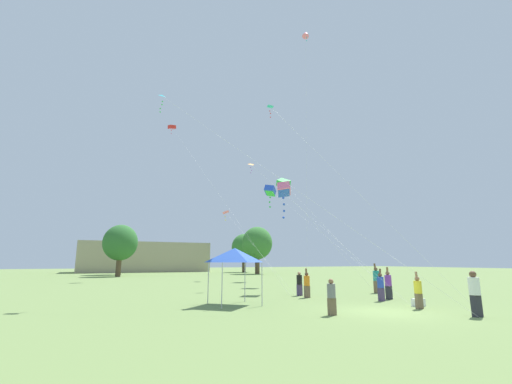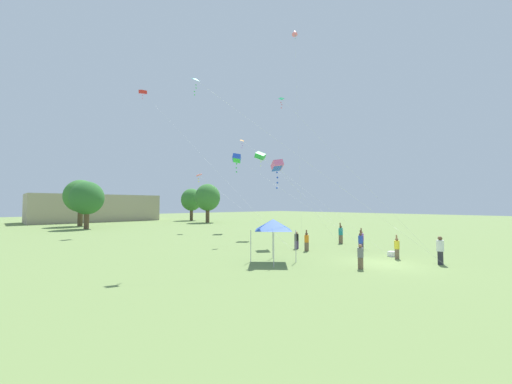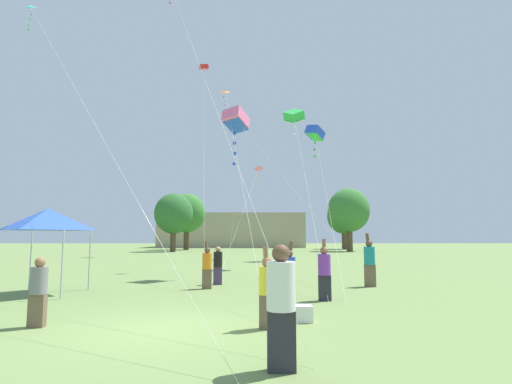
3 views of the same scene
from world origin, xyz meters
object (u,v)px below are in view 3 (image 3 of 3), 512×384
Objects in this scene: cooler_box at (300,313)px; kite_blue_box_4 at (315,133)px; festival_tent at (48,219)px; kite_green_box_6 at (294,116)px; person_purple_shirt at (324,270)px; kite_red_box_8 at (204,68)px; kite_orange_delta_1 at (226,95)px; person_grey_shirt at (39,289)px; person_teal_shirt at (370,261)px; kite_cyan_delta_7 at (32,10)px; person_yellow_shirt at (267,288)px; kite_pink_delta_5 at (258,169)px; kite_pink_box_3 at (236,121)px; person_black_shirt at (218,264)px; person_blue_shirt at (289,273)px; person_white_shirt at (281,302)px; person_orange_shirt at (207,265)px.

cooler_box is 27.03m from kite_blue_box_4.
festival_tent is 0.20× the size of kite_green_box_6.
kite_red_box_8 is at bearing 78.23° from person_purple_shirt.
kite_blue_box_4 reaches higher than kite_green_box_6.
person_grey_shirt is at bearing -102.18° from kite_orange_delta_1.
kite_cyan_delta_7 is at bearing 53.36° from person_teal_shirt.
person_yellow_shirt is 17.75m from kite_orange_delta_1.
kite_orange_delta_1 is 1.14× the size of kite_cyan_delta_7.
kite_green_box_6 is at bearing 30.21° from kite_cyan_delta_7.
kite_cyan_delta_7 reaches higher than person_yellow_shirt.
kite_red_box_8 reaches higher than kite_green_box_6.
kite_pink_delta_5 reaches higher than cooler_box.
kite_pink_delta_5 is 15.29m from kite_red_box_8.
kite_pink_box_3 reaches higher than person_yellow_shirt.
person_black_shirt is at bearing -8.48° from kite_cyan_delta_7.
person_grey_shirt is 5.02m from person_yellow_shirt.
festival_tent is 9.29m from person_yellow_shirt.
kite_cyan_delta_7 reaches higher than person_grey_shirt.
person_teal_shirt is 6.12m from person_black_shirt.
kite_green_box_6 is 1.09× the size of kite_cyan_delta_7.
kite_blue_box_4 is at bearing 55.49° from person_purple_shirt.
person_blue_shirt reaches higher than cooler_box.
kite_cyan_delta_7 reaches higher than person_teal_shirt.
kite_red_box_8 is (-8.12, 17.04, 10.85)m from kite_green_box_6.
person_yellow_shirt is at bearing -84.23° from kite_pink_box_3.
person_white_shirt is 0.22× the size of kite_pink_box_3.
kite_cyan_delta_7 is at bearing -128.88° from person_grey_shirt.
kite_red_box_8 reaches higher than person_teal_shirt.
kite_pink_box_3 is at bearing 27.57° from person_teal_shirt.
festival_tent is at bearing -135.74° from person_grey_shirt.
person_grey_shirt is at bearing 97.79° from person_teal_shirt.
kite_green_box_6 reaches higher than person_yellow_shirt.
person_white_shirt reaches higher than cooler_box.
person_teal_shirt is 0.14× the size of kite_orange_delta_1.
person_orange_shirt is at bearing -113.47° from kite_green_box_6.
person_blue_shirt is (5.81, 2.97, 0.07)m from person_grey_shirt.
kite_pink_delta_5 is at bearing 85.01° from kite_pink_box_3.
person_blue_shirt is at bearing -89.05° from kite_pink_delta_5.
person_orange_shirt is (3.02, 6.37, 0.06)m from person_grey_shirt.
person_blue_shirt is 10.45m from kite_pink_box_3.
person_grey_shirt is 0.83× the size of person_blue_shirt.
person_teal_shirt is (3.58, 6.44, 0.83)m from cooler_box.
person_yellow_shirt is at bearing -116.56° from person_blue_shirt.
kite_blue_box_4 is (5.28, 25.11, 10.07)m from person_yellow_shirt.
person_grey_shirt is 0.10× the size of kite_orange_delta_1.
person_black_shirt reaches higher than cooler_box.
kite_blue_box_4 is at bearing 57.30° from festival_tent.
kite_red_box_8 is (-5.56, 34.10, 19.95)m from person_yellow_shirt.
kite_blue_box_4 is at bearing -28.58° from kite_pink_delta_5.
kite_blue_box_4 is (4.48, 21.92, 10.04)m from person_blue_shirt.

